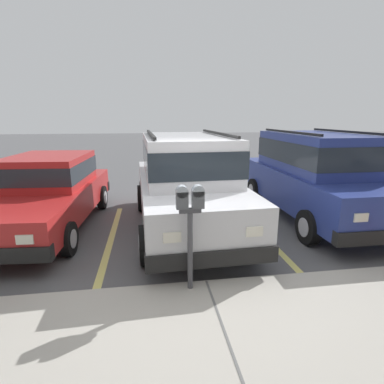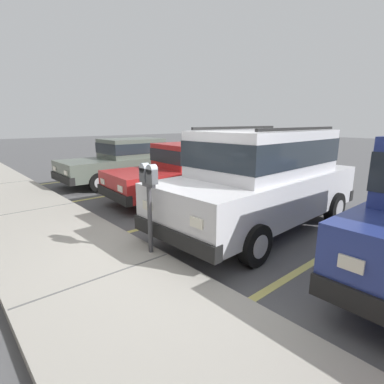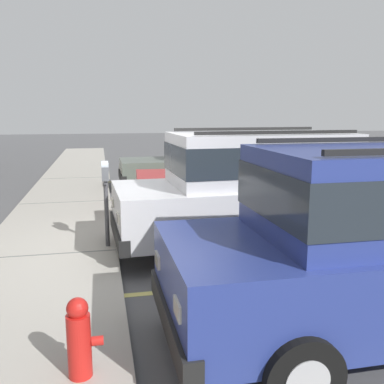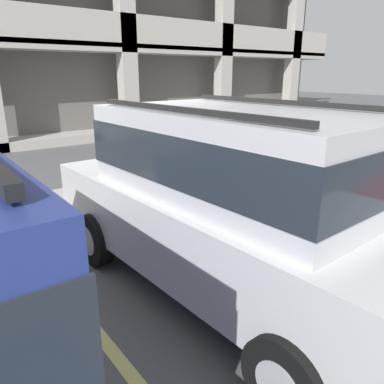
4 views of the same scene
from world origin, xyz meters
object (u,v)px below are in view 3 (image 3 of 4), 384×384
Objects in this scene: blue_coupe at (197,161)px; parking_meter_near at (106,183)px; dark_hatchback at (235,176)px; fire_hydrant at (79,338)px; silver_suv at (258,186)px.

blue_coupe reaches higher than parking_meter_near.
dark_hatchback reaches higher than fire_hydrant.
dark_hatchback is at bearing -28.30° from fire_hydrant.
silver_suv reaches higher than dark_hatchback.
silver_suv is 3.44× the size of parking_meter_near.
parking_meter_near is (-2.64, 3.04, 0.35)m from dark_hatchback.
dark_hatchback is 6.55× the size of fire_hydrant.
silver_suv is 6.05m from blue_coupe.
silver_suv is 6.92× the size of fire_hydrant.
fire_hydrant is (-3.31, 2.81, -0.62)m from silver_suv.
parking_meter_near is (-5.78, 2.83, 0.35)m from blue_coupe.
dark_hatchback is 4.04m from parking_meter_near.
dark_hatchback is (2.89, -0.53, -0.27)m from silver_suv.
silver_suv reaches higher than parking_meter_near.
parking_meter_near reaches higher than fire_hydrant.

